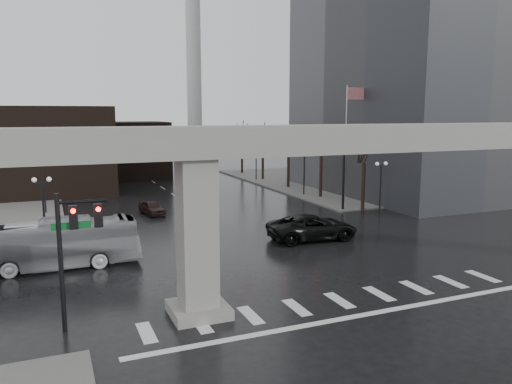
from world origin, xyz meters
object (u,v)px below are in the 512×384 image
Objects in this scene: far_car at (152,208)px; signal_mast_arm at (309,151)px; city_bus at (48,245)px; pickup_truck at (313,227)px.

signal_mast_arm is at bearing -31.48° from far_car.
city_bus is (-22.33, -8.63, -4.34)m from signal_mast_arm.
city_bus is (-18.04, -0.04, 0.56)m from pickup_truck.
signal_mast_arm is 10.78m from pickup_truck.
far_car is (-9.18, 13.76, -0.29)m from pickup_truck.
city_bus is at bearing -133.18° from far_car.
signal_mast_arm reaches higher than pickup_truck.
signal_mast_arm reaches higher than far_car.
signal_mast_arm reaches higher than city_bus.
pickup_truck reaches higher than far_car.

